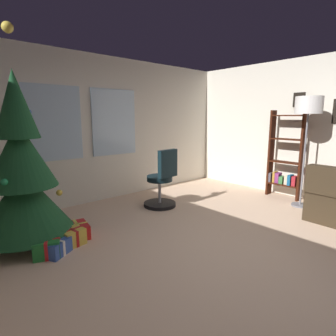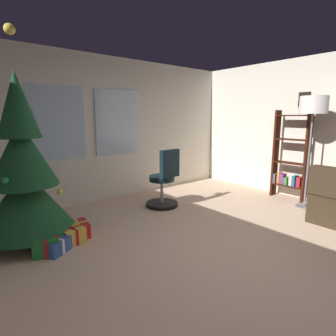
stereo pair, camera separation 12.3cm
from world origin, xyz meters
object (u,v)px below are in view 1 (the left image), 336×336
Objects in this scene: gift_box_blue at (53,247)px; bookshelf at (285,160)px; gift_box_green at (47,248)px; gift_box_gold at (72,237)px; office_chair at (162,184)px; gift_box_red at (77,231)px; floor_lamp at (308,111)px; holiday_tree at (22,177)px.

bookshelf is at bearing -9.11° from gift_box_blue.
gift_box_blue is at bearing 4.87° from gift_box_green.
bookshelf is (3.88, -0.75, 0.62)m from gift_box_gold.
bookshelf is at bearing -8.90° from gift_box_green.
office_chair reaches higher than gift_box_gold.
gift_box_red is at bearing -172.76° from office_chair.
gift_box_gold is at bearing 169.13° from bookshelf.
floor_lamp is (3.83, -1.13, 1.54)m from gift_box_blue.
holiday_tree reaches higher than gift_box_red.
gift_box_blue is (0.13, -0.46, -0.76)m from holiday_tree.
bookshelf is at bearing 56.37° from floor_lamp.
gift_box_blue is 4.28m from floor_lamp.
bookshelf reaches higher than gift_box_gold.
gift_box_green is 4.34m from floor_lamp.
office_chair is at bearing 7.24° from gift_box_red.
holiday_tree is at bearing 106.23° from gift_box_blue.
gift_box_green is 1.18× the size of gift_box_gold.
gift_box_red is 1.09× the size of gift_box_green.
bookshelf is at bearing -14.75° from holiday_tree.
gift_box_gold is at bearing 17.44° from gift_box_blue.
floor_lamp is (-0.31, -0.46, 0.91)m from bookshelf.
bookshelf is (4.21, -0.66, 0.62)m from gift_box_green.
office_chair is at bearing 139.04° from floor_lamp.
holiday_tree reaches higher than bookshelf.
gift_box_red is at bearing 166.31° from bookshelf.
floor_lamp reaches higher than gift_box_red.
gift_box_red is 1.66m from office_chair.
gift_box_green is 0.19× the size of floor_lamp.
gift_box_green is (-0.46, -0.25, 0.01)m from gift_box_red.
office_chair is 0.61× the size of bookshelf.
office_chair is 2.71m from floor_lamp.
holiday_tree is at bearing 158.17° from floor_lamp.
bookshelf is (3.75, -0.91, 0.63)m from gift_box_red.
gift_box_gold is (0.32, 0.09, 0.00)m from gift_box_green.
gift_box_red is at bearing 32.15° from gift_box_blue.
bookshelf reaches higher than gift_box_blue.
holiday_tree is at bearing 179.80° from office_chair.
bookshelf is at bearing -13.69° from gift_box_red.
gift_box_blue is 0.25× the size of bookshelf.
gift_box_gold reaches higher than gift_box_blue.
holiday_tree is 7.27× the size of gift_box_green.
office_chair is (1.75, 0.37, 0.30)m from gift_box_gold.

